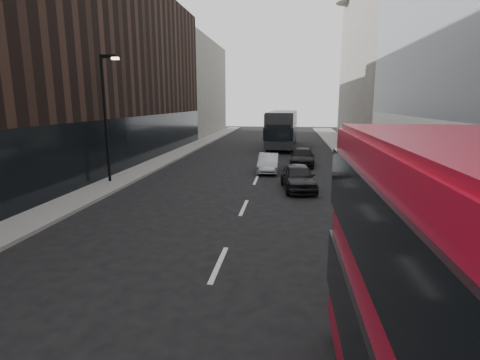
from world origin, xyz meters
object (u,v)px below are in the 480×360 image
at_px(car_a, 298,177).
at_px(street_lamp, 106,110).
at_px(grey_bus, 282,128).
at_px(car_c, 303,157).
at_px(car_b, 268,163).

bearing_deg(car_a, street_lamp, 172.00).
distance_m(grey_bus, car_c, 11.42).
height_order(grey_bus, car_a, grey_bus).
distance_m(street_lamp, car_c, 14.07).
bearing_deg(car_b, car_a, -69.70).
height_order(grey_bus, car_b, grey_bus).
bearing_deg(car_a, car_c, 78.93).
bearing_deg(car_a, grey_bus, 86.25).
xyz_separation_m(grey_bus, car_a, (1.27, -19.09, -1.28)).
xyz_separation_m(street_lamp, grey_bus, (9.41, 19.00, -2.21)).
xyz_separation_m(street_lamp, car_a, (10.68, -0.08, -3.49)).
bearing_deg(grey_bus, car_c, -78.51).
height_order(car_a, car_b, car_a).
relative_size(car_b, car_c, 0.86).
distance_m(car_a, car_c, 7.90).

